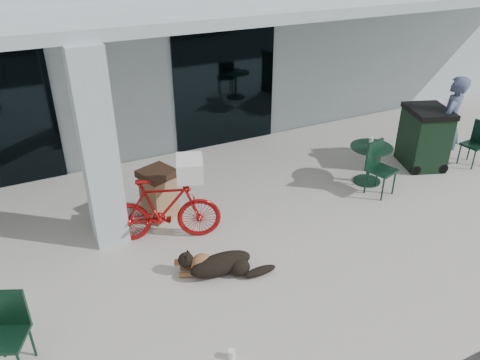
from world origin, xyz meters
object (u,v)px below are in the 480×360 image
cafe_chair_far_a (382,169)px  trash_receptacle (159,194)px  bicycle (163,210)px  cafe_table_far (369,164)px  person (449,123)px  wheeled_bin (424,137)px  cafe_chair_near (5,337)px  dog (221,263)px  cafe_chair_far_b (474,144)px

cafe_chair_far_a → trash_receptacle: 4.11m
bicycle → cafe_table_far: 4.22m
cafe_table_far → person: (1.86, -0.13, 0.59)m
wheeled_bin → trash_receptacle: bearing=-165.2°
cafe_chair_near → trash_receptacle: 3.44m
dog → trash_receptacle: (-0.31, 1.87, 0.27)m
dog → cafe_table_far: size_ratio=1.35×
cafe_chair_far_b → trash_receptacle: (-6.55, 0.98, -0.02)m
dog → cafe_chair_far_b: cafe_chair_far_b is taller
bicycle → cafe_chair_far_a: (4.10, -0.40, -0.04)m
dog → trash_receptacle: 1.92m
wheeled_bin → cafe_chair_far_a: bearing=-140.5°
cafe_table_far → cafe_chair_far_b: 2.50m
cafe_chair_far_a → wheeled_bin: size_ratio=0.81×
cafe_chair_far_a → wheeled_bin: 1.72m
cafe_table_far → trash_receptacle: trash_receptacle is taller
bicycle → person: person is taller
bicycle → cafe_chair_far_b: bicycle is taller
dog → cafe_chair_far_b: 6.32m
bicycle → cafe_chair_near: size_ratio=1.85×
cafe_table_far → cafe_chair_far_a: size_ratio=0.80×
bicycle → cafe_table_far: size_ratio=2.23×
cafe_chair_near → wheeled_bin: size_ratio=0.78×
cafe_chair_near → person: size_ratio=0.51×
cafe_chair_near → cafe_table_far: bearing=39.3°
cafe_chair_far_b → person: bearing=-116.8°
trash_receptacle → cafe_chair_far_b: bearing=-8.5°
person → cafe_chair_far_b: bearing=131.7°
dog → wheeled_bin: (5.28, 1.38, 0.45)m
trash_receptacle → dog: bearing=-80.7°
dog → bicycle: bearing=134.4°
person → cafe_chair_near: bearing=-15.9°
bicycle → cafe_chair_near: (-2.37, -1.68, -0.06)m
person → trash_receptacle: size_ratio=2.14×
cafe_table_far → person: person is taller
cafe_table_far → cafe_chair_far_a: (-0.12, -0.47, 0.13)m
cafe_table_far → wheeled_bin: size_ratio=0.65×
dog → cafe_chair_far_b: bearing=32.4°
cafe_table_far → bicycle: bearing=-179.1°
trash_receptacle → wheeled_bin: bearing=-5.1°
cafe_chair_far_a → person: size_ratio=0.53×
cafe_chair_far_b → wheeled_bin: 1.09m
person → wheeled_bin: size_ratio=1.54×
bicycle → cafe_chair_near: bearing=144.9°
dog → wheeled_bin: size_ratio=0.87×
cafe_table_far → cafe_chair_far_b: (2.47, -0.37, 0.09)m
cafe_chair_far_b → trash_receptacle: 6.62m
cafe_chair_near → cafe_chair_far_a: bearing=35.7°
cafe_table_far → cafe_chair_far_a: bearing=-104.2°
trash_receptacle → cafe_table_far: bearing=-8.4°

